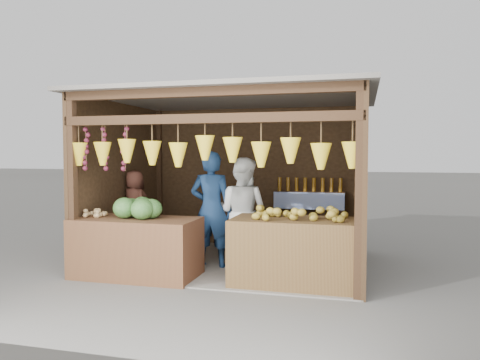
# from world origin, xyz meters

# --- Properties ---
(ground) EXTENTS (80.00, 80.00, 0.00)m
(ground) POSITION_xyz_m (0.00, 0.00, 0.00)
(ground) COLOR #514F49
(ground) RESTS_ON ground
(stall_structure) EXTENTS (4.30, 3.30, 2.66)m
(stall_structure) POSITION_xyz_m (-0.03, -0.04, 1.67)
(stall_structure) COLOR slate
(stall_structure) RESTS_ON ground
(back_shelf) EXTENTS (1.25, 0.32, 1.32)m
(back_shelf) POSITION_xyz_m (1.05, 1.28, 0.87)
(back_shelf) COLOR #382314
(back_shelf) RESTS_ON ground
(counter_left) EXTENTS (1.76, 0.85, 0.84)m
(counter_left) POSITION_xyz_m (-1.13, -1.13, 0.42)
(counter_left) COLOR #4E2B1A
(counter_left) RESTS_ON ground
(counter_right) EXTENTS (1.74, 0.85, 0.89)m
(counter_right) POSITION_xyz_m (1.15, -0.99, 0.45)
(counter_right) COLOR #462B17
(counter_right) RESTS_ON ground
(stool) EXTENTS (0.34, 0.34, 0.32)m
(stool) POSITION_xyz_m (-1.76, 0.05, 0.16)
(stool) COLOR black
(stool) RESTS_ON ground
(man_standing) EXTENTS (0.68, 0.46, 1.80)m
(man_standing) POSITION_xyz_m (-0.27, -0.33, 0.90)
(man_standing) COLOR #142A4B
(man_standing) RESTS_ON ground
(woman_standing) EXTENTS (0.96, 0.84, 1.69)m
(woman_standing) POSITION_xyz_m (0.19, -0.19, 0.85)
(woman_standing) COLOR silver
(woman_standing) RESTS_ON ground
(vendor_seated) EXTENTS (0.67, 0.59, 1.15)m
(vendor_seated) POSITION_xyz_m (-1.76, 0.05, 0.90)
(vendor_seated) COLOR #552D22
(vendor_seated) RESTS_ON stool
(melon_pile) EXTENTS (1.00, 0.50, 0.32)m
(melon_pile) POSITION_xyz_m (-1.13, -1.10, 1.00)
(melon_pile) COLOR #124312
(melon_pile) RESTS_ON counter_left
(tanfruit_pile) EXTENTS (0.34, 0.40, 0.13)m
(tanfruit_pile) POSITION_xyz_m (-1.79, -1.15, 0.90)
(tanfruit_pile) COLOR tan
(tanfruit_pile) RESTS_ON counter_left
(mango_pile) EXTENTS (1.40, 0.64, 0.22)m
(mango_pile) POSITION_xyz_m (1.21, -1.05, 1.00)
(mango_pile) COLOR #B45E18
(mango_pile) RESTS_ON counter_right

